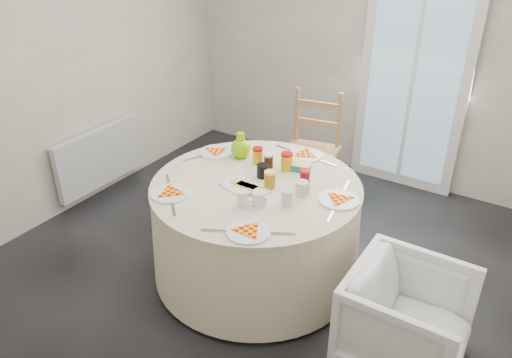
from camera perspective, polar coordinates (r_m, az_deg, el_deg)
The scene contains 14 objects.
floor at distance 3.88m, azimuth 0.92°, elevation -10.49°, with size 4.00×4.00×0.00m, color black.
wall_back at distance 4.97m, azimuth 13.69°, elevation 14.49°, with size 4.00×0.02×2.60m, color #BCB5A3.
wall_left at distance 4.55m, azimuth -21.42°, elevation 12.07°, with size 0.02×4.00×2.60m, color #BCB5A3.
glass_door at distance 4.87m, azimuth 17.60°, elevation 10.64°, with size 1.00×0.08×2.10m, color silver.
radiator at distance 4.93m, azimuth -17.32°, elevation 2.43°, with size 0.07×1.00×0.55m, color silver.
table at distance 3.67m, azimuth 0.00°, elevation -5.84°, with size 1.52×1.52×0.77m, color beige.
wooden_chair at distance 4.55m, azimuth 6.21°, elevation 2.66°, with size 0.46×0.44×1.04m, color tan, non-canonical shape.
armchair at distance 3.14m, azimuth 17.05°, elevation -14.01°, with size 0.67×0.63×0.69m, color white.
place_settings at distance 3.46m, azimuth 0.00°, elevation -0.44°, with size 1.44×1.44×0.03m, color silver, non-canonical shape.
jar_cluster at distance 3.58m, azimuth 2.64°, elevation 1.54°, with size 0.52×0.26×0.15m, color #A5641F, non-canonical shape.
butter_tub at distance 3.65m, azimuth 5.13°, elevation 1.39°, with size 0.14×0.10×0.06m, color #0F7196.
green_pitcher at distance 3.79m, azimuth -1.77°, elevation 3.99°, with size 0.15×0.15×0.20m, color #77C802, non-canonical shape.
cheese_platter at distance 3.40m, azimuth -1.24°, elevation -0.93°, with size 0.32×0.21×0.04m, color white, non-canonical shape.
mugs_glasses at distance 3.36m, azimuth 2.30°, elevation -0.61°, with size 0.65×0.65×0.12m, color gray, non-canonical shape.
Camera 1 is at (1.57, -2.57, 2.45)m, focal length 35.00 mm.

